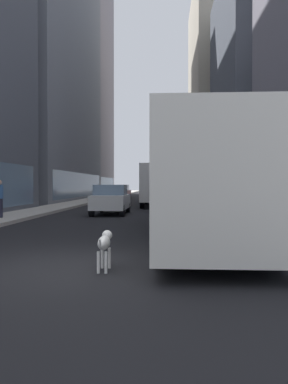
% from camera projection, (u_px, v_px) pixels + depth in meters
% --- Properties ---
extents(ground_plane, '(120.00, 120.00, 0.00)m').
position_uv_depth(ground_plane, '(150.00, 199.00, 42.29)').
color(ground_plane, black).
extents(sidewalk_left, '(2.40, 110.00, 0.15)m').
position_uv_depth(sidewalk_left, '(99.00, 198.00, 42.62)').
color(sidewalk_left, '#ADA89E').
rests_on(sidewalk_left, ground).
extents(sidewalk_right, '(2.40, 110.00, 0.15)m').
position_uv_depth(sidewalk_right, '(201.00, 199.00, 41.97)').
color(sidewalk_right, '#9E9991').
rests_on(sidewalk_right, ground).
extents(building_left_mid, '(10.06, 22.61, 33.33)m').
position_uv_depth(building_left_mid, '(34.00, 39.00, 39.01)').
color(building_left_mid, slate).
rests_on(building_left_mid, ground).
extents(building_left_far, '(8.21, 18.95, 39.96)m').
position_uv_depth(building_left_far, '(80.00, 70.00, 60.49)').
color(building_left_far, slate).
rests_on(building_left_far, ground).
extents(building_right_mid, '(9.56, 16.62, 22.19)m').
position_uv_depth(building_right_mid, '(269.00, 88.00, 37.02)').
color(building_right_mid, '#4C515B').
rests_on(building_right_mid, ground).
extents(building_right_far, '(12.02, 22.00, 31.55)m').
position_uv_depth(building_right_far, '(232.00, 93.00, 58.02)').
color(building_right_far, '#B2A893').
rests_on(building_right_far, ground).
extents(transit_bus, '(2.78, 11.53, 3.05)m').
position_uv_depth(transit_bus, '(199.00, 180.00, 11.57)').
color(transit_bus, silver).
rests_on(transit_bus, ground).
extents(car_red_coupe, '(1.83, 4.27, 1.62)m').
position_uv_depth(car_red_coupe, '(120.00, 193.00, 37.90)').
color(car_red_coupe, red).
rests_on(car_red_coupe, ground).
extents(car_grey_wagon, '(1.89, 4.59, 1.62)m').
position_uv_depth(car_grey_wagon, '(161.00, 191.00, 44.13)').
color(car_grey_wagon, slate).
rests_on(car_grey_wagon, ground).
extents(car_blue_hatchback, '(1.88, 4.58, 1.62)m').
position_uv_depth(car_blue_hatchback, '(184.00, 199.00, 20.44)').
color(car_blue_hatchback, '#4C6BB7').
rests_on(car_blue_hatchback, ground).
extents(car_white_van, '(1.77, 3.93, 1.62)m').
position_uv_depth(car_white_van, '(111.00, 199.00, 20.57)').
color(car_white_van, silver).
rests_on(car_white_van, ground).
extents(box_truck, '(2.30, 7.50, 3.05)m').
position_uv_depth(box_truck, '(158.00, 184.00, 28.05)').
color(box_truck, '#A51919').
rests_on(box_truck, ground).
extents(dalmatian_dog, '(0.22, 0.96, 0.72)m').
position_uv_depth(dalmatian_dog, '(105.00, 243.00, 7.16)').
color(dalmatian_dog, white).
rests_on(dalmatian_dog, ground).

